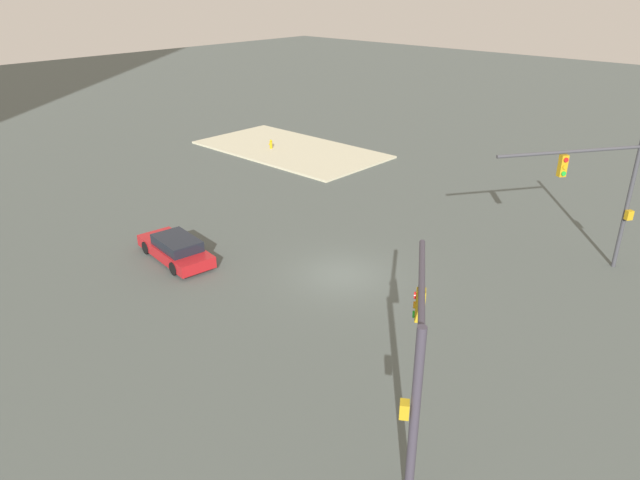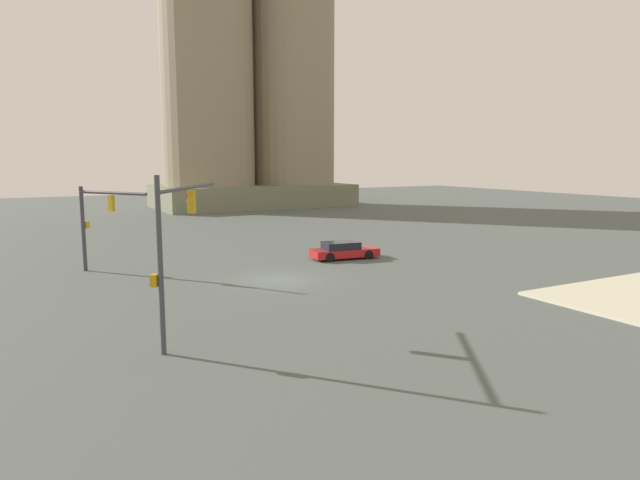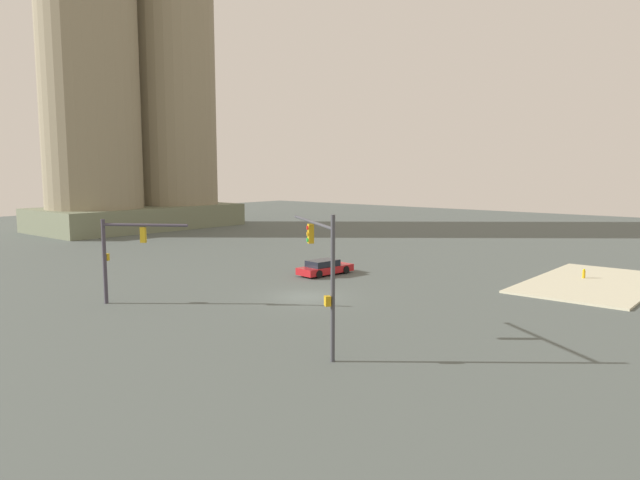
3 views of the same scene
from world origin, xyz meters
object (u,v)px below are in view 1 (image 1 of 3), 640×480
Objects in this scene: traffic_signal_near_corner at (417,359)px; sedan_car_approaching at (176,249)px; traffic_signal_opposite_side at (601,183)px; fire_hydrant_on_curb at (271,144)px.

traffic_signal_near_corner is 16.43m from sedan_car_approaching.
sedan_car_approaching is (15.84, -3.16, -3.02)m from traffic_signal_near_corner.
traffic_signal_near_corner is at bearing 175.99° from sedan_car_approaching.
traffic_signal_opposite_side is at bearing -30.27° from traffic_signal_near_corner.
traffic_signal_near_corner is at bearing 37.21° from traffic_signal_opposite_side.
traffic_signal_near_corner is 33.45m from fire_hydrant_on_curb.
traffic_signal_near_corner is at bearing 143.80° from fire_hydrant_on_curb.
fire_hydrant_on_curb is (26.88, -19.67, -3.11)m from traffic_signal_near_corner.
traffic_signal_opposite_side reaches higher than sedan_car_approaching.
fire_hydrant_on_curb is at bearing 20.42° from traffic_signal_near_corner.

